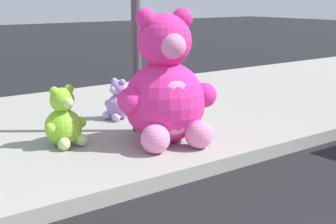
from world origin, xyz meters
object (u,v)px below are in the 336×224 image
at_px(plush_tan, 177,109).
at_px(plush_pink_large, 166,90).
at_px(plush_lavender, 118,103).
at_px(plush_lime, 64,122).

bearing_deg(plush_tan, plush_pink_large, -136.61).
bearing_deg(plush_lavender, plush_tan, -56.20).
bearing_deg(plush_pink_large, plush_lavender, 83.15).
xyz_separation_m(plush_tan, plush_lime, (-1.54, 0.00, 0.07)).
bearing_deg(plush_tan, plush_lavender, 123.80).
height_order(plush_tan, plush_lime, plush_lime).
relative_size(plush_pink_large, plush_tan, 3.03).
xyz_separation_m(plush_lavender, plush_lime, (-1.09, -0.67, 0.05)).
distance_m(plush_lavender, plush_tan, 0.81).
height_order(plush_pink_large, plush_lime, plush_pink_large).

